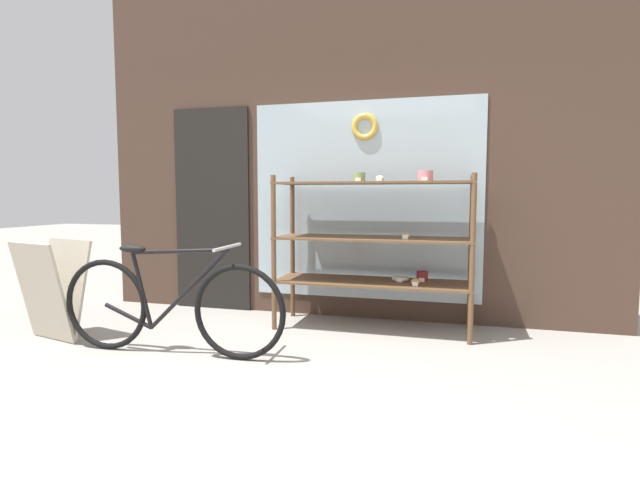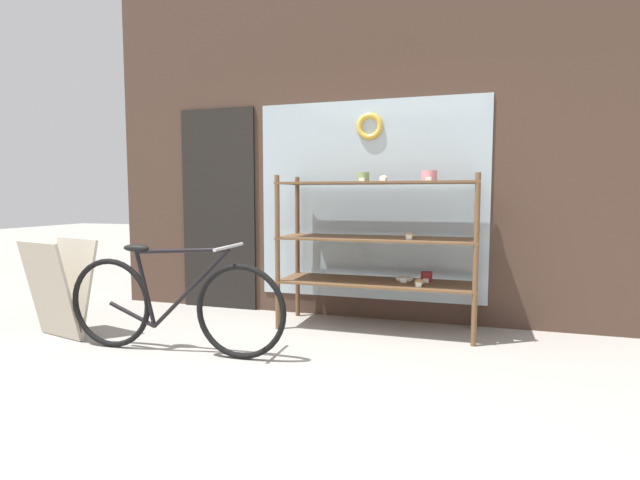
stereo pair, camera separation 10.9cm
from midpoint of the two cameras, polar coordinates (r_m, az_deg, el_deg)
ground_plane at (r=2.84m, az=-8.67°, el=-20.00°), size 30.00×30.00×0.00m
storefront_facade at (r=4.94m, az=3.70°, el=10.52°), size 5.15×0.13×3.43m
display_case at (r=4.44m, az=7.47°, el=0.36°), size 1.73×0.56×1.41m
bicycle at (r=3.96m, az=-15.78°, el=-7.05°), size 1.82×0.46×0.84m
sandwich_board at (r=4.73m, az=-27.03°, el=-4.97°), size 0.63×0.50×0.82m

